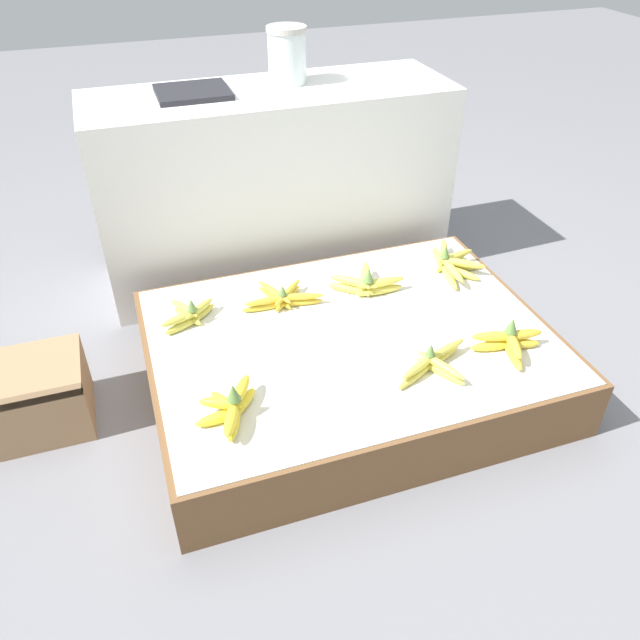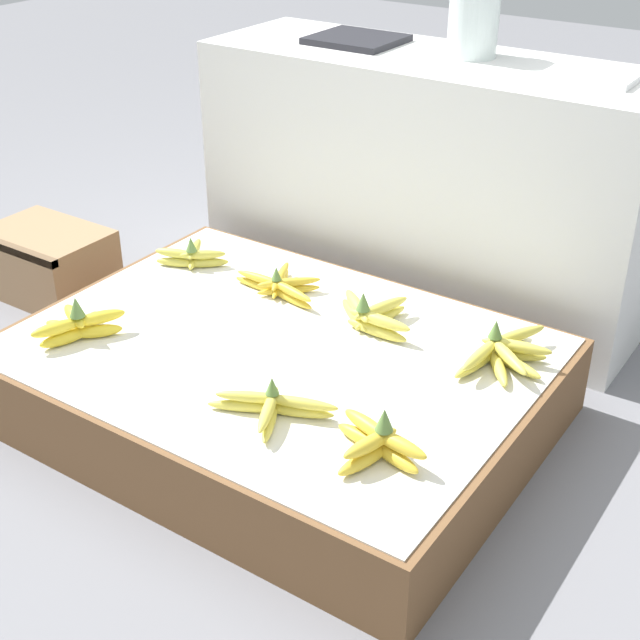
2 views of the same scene
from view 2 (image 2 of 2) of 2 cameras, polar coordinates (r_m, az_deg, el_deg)
name	(u,v)px [view 2 (image 2 of 2)]	position (r m, az deg, el deg)	size (l,w,h in m)	color
ground_plane	(279,416)	(2.18, -2.64, -6.13)	(10.00, 10.00, 0.00)	slate
display_platform	(278,382)	(2.12, -2.70, -3.96)	(1.20, 0.89, 0.20)	brown
back_vendor_table	(426,183)	(2.59, 6.83, 8.69)	(1.29, 0.43, 0.71)	white
wooden_crate	(48,262)	(2.80, -17.00, 3.55)	(0.36, 0.26, 0.20)	#997551
banana_bunch_front_left	(78,325)	(2.16, -15.25, -0.29)	(0.18, 0.21, 0.11)	yellow
banana_bunch_front_midright	(272,406)	(1.82, -3.08, -5.53)	(0.26, 0.17, 0.09)	#DBCC4C
banana_bunch_front_right	(377,442)	(1.71, 3.67, -7.82)	(0.22, 0.16, 0.11)	gold
banana_bunch_middle_left	(192,256)	(2.45, -8.20, 4.08)	(0.19, 0.15, 0.09)	gold
banana_bunch_middle_midleft	(280,285)	(2.29, -2.58, 2.25)	(0.26, 0.16, 0.08)	gold
banana_bunch_middle_midright	(371,315)	(2.13, 3.28, 0.31)	(0.24, 0.17, 0.10)	#DBCC4C
banana_bunch_middle_right	(503,353)	(2.03, 11.62, -2.05)	(0.18, 0.28, 0.10)	#DBCC4C
glass_jar	(474,20)	(2.48, 9.81, 18.40)	(0.14, 0.14, 0.19)	silver
foam_tray_white	(595,74)	(2.35, 17.22, 14.81)	(0.21, 0.20, 0.02)	white
foam_tray_dark	(357,39)	(2.63, 2.35, 17.51)	(0.24, 0.22, 0.02)	#232328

